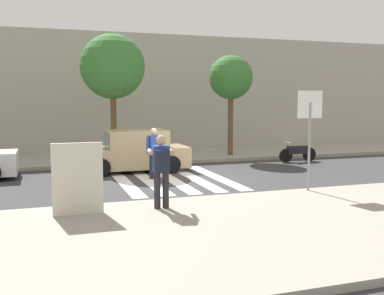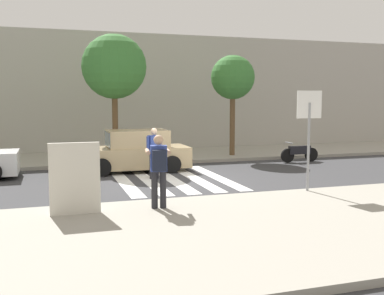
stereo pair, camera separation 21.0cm
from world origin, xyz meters
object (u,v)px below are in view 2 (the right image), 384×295
object	(u,v)px
advertising_board	(75,179)
stop_sign	(309,118)
motorcycle	(299,152)
street_tree_center	(114,67)
pedestrian_crossing	(154,150)
parked_car_tan	(135,152)
street_tree_east	(233,78)
photographer_with_backpack	(159,165)

from	to	relation	value
advertising_board	stop_sign	bearing A→B (deg)	6.40
motorcycle	street_tree_center	distance (m)	8.62
pedestrian_crossing	advertising_board	world-z (taller)	advertising_board
parked_car_tan	advertising_board	world-z (taller)	advertising_board
motorcycle	advertising_board	distance (m)	11.85
advertising_board	street_tree_east	bearing A→B (deg)	49.87
parked_car_tan	street_tree_east	xyz separation A→B (m)	(4.97, 2.43, 2.92)
motorcycle	advertising_board	world-z (taller)	advertising_board
motorcycle	stop_sign	bearing A→B (deg)	-119.30
stop_sign	photographer_with_backpack	size ratio (longest dim) A/B	1.61
stop_sign	parked_car_tan	bearing A→B (deg)	123.68
stop_sign	advertising_board	size ratio (longest dim) A/B	1.74
street_tree_center	advertising_board	world-z (taller)	street_tree_center
photographer_with_backpack	advertising_board	xyz separation A→B (m)	(-1.89, 0.06, -0.23)
motorcycle	street_tree_east	size ratio (longest dim) A/B	0.39
photographer_with_backpack	pedestrian_crossing	xyz separation A→B (m)	(0.96, 4.71, -0.19)
photographer_with_backpack	street_tree_east	bearing A→B (deg)	57.97
street_tree_center	motorcycle	bearing A→B (deg)	-13.30
parked_car_tan	street_tree_center	bearing A→B (deg)	101.15
street_tree_center	advertising_board	size ratio (longest dim) A/B	3.25
stop_sign	pedestrian_crossing	xyz separation A→B (m)	(-3.49, 3.94, -1.20)
parked_car_tan	motorcycle	xyz separation A→B (m)	(7.21, 0.30, -0.31)
stop_sign	photographer_with_backpack	xyz separation A→B (m)	(-4.45, -0.77, -1.00)
stop_sign	advertising_board	xyz separation A→B (m)	(-6.34, -0.71, -1.23)
stop_sign	street_tree_center	distance (m)	9.10
stop_sign	motorcycle	bearing A→B (deg)	60.70
photographer_with_backpack	street_tree_east	size ratio (longest dim) A/B	0.38
pedestrian_crossing	photographer_with_backpack	bearing A→B (deg)	-101.53
pedestrian_crossing	street_tree_center	world-z (taller)	street_tree_center
street_tree_center	advertising_board	bearing A→B (deg)	-103.80
stop_sign	street_tree_east	xyz separation A→B (m)	(1.14, 8.17, 1.47)
motorcycle	street_tree_center	xyz separation A→B (m)	(-7.63, 1.80, 3.59)
parked_car_tan	advertising_board	distance (m)	6.93
photographer_with_backpack	street_tree_center	world-z (taller)	street_tree_center
pedestrian_crossing	street_tree_east	distance (m)	6.82
street_tree_center	pedestrian_crossing	bearing A→B (deg)	-79.08
photographer_with_backpack	parked_car_tan	xyz separation A→B (m)	(0.62, 6.51, -0.44)
parked_car_tan	motorcycle	bearing A→B (deg)	2.38
street_tree_center	street_tree_east	xyz separation A→B (m)	(5.38, 0.32, -0.36)
street_tree_east	parked_car_tan	bearing A→B (deg)	-153.95
stop_sign	street_tree_center	xyz separation A→B (m)	(-4.24, 7.84, 1.83)
stop_sign	street_tree_east	bearing A→B (deg)	82.03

